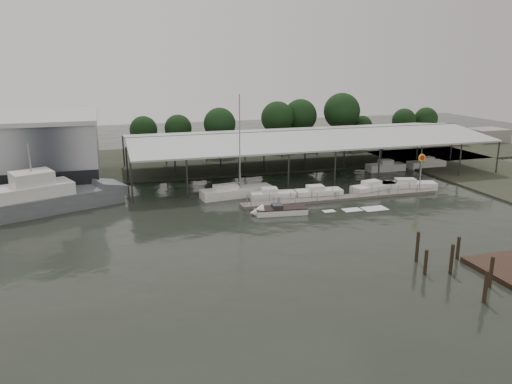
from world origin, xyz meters
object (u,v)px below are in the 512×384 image
object	(u,v)px
white_sailboat	(236,192)
grey_trawler	(45,199)
shell_fuel_sign	(421,165)
speedboat_underway	(276,211)

from	to	relation	value
white_sailboat	grey_trawler	bearing A→B (deg)	172.07
shell_fuel_sign	grey_trawler	world-z (taller)	grey_trawler
white_sailboat	speedboat_underway	world-z (taller)	white_sailboat
shell_fuel_sign	grey_trawler	distance (m)	49.90
grey_trawler	white_sailboat	world-z (taller)	white_sailboat
shell_fuel_sign	white_sailboat	size ratio (longest dim) A/B	0.40
shell_fuel_sign	white_sailboat	world-z (taller)	white_sailboat
white_sailboat	speedboat_underway	xyz separation A→B (m)	(2.69, -9.28, -0.26)
shell_fuel_sign	speedboat_underway	xyz separation A→B (m)	(-22.61, -3.72, -3.53)
white_sailboat	speedboat_underway	size ratio (longest dim) A/B	0.78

